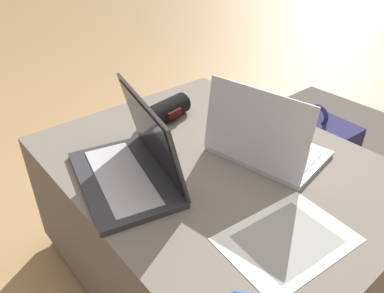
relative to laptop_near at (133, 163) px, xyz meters
The scene contains 7 objects.
ground_plane 0.58m from the laptop_near, 69.05° to the left, with size 14.00×14.00×0.00m, color tan.
ottoman 0.38m from the laptop_near, 69.05° to the left, with size 1.04×0.82×0.48m.
laptop_near is the anchor object (origin of this frame).
laptop_far 0.39m from the laptop_near, 65.16° to the left, with size 0.36×0.28×0.24m.
backpack 0.83m from the laptop_near, 82.75° to the left, with size 0.31×0.25×0.50m.
paper_sheet 0.45m from the laptop_near, 18.31° to the left, with size 0.24×0.31×0.00m.
wrist_brace 0.35m from the laptop_near, 128.31° to the left, with size 0.10×0.19×0.07m.
Camera 1 is at (0.66, -0.65, 1.11)m, focal length 35.00 mm.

